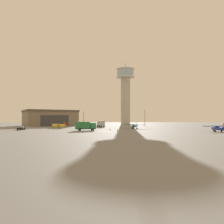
# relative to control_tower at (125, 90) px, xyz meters

# --- Properties ---
(ground_plane) EXTENTS (400.00, 400.00, 0.00)m
(ground_plane) POSITION_rel_control_tower_xyz_m (-10.90, -79.54, -23.51)
(ground_plane) COLOR slate
(control_tower) EXTENTS (12.35, 12.35, 42.43)m
(control_tower) POSITION_rel_control_tower_xyz_m (0.00, 0.00, 0.00)
(control_tower) COLOR #B2AD9E
(control_tower) RESTS_ON ground_plane
(hangar) EXTENTS (36.23, 34.53, 9.07)m
(hangar) POSITION_rel_control_tower_xyz_m (-45.58, -21.30, -18.95)
(hangar) COLOR #7A6B56
(hangar) RESTS_ON ground_plane
(airplane_blue) EXTENTS (9.23, 7.24, 2.71)m
(airplane_blue) POSITION_rel_control_tower_xyz_m (24.69, -81.21, -22.24)
(airplane_blue) COLOR #2847A8
(airplane_blue) RESTS_ON ground_plane
(airplane_yellow) EXTENTS (7.14, 7.50, 2.66)m
(airplane_yellow) POSITION_rel_control_tower_xyz_m (-30.96, -56.95, -22.27)
(airplane_yellow) COLOR gold
(airplane_yellow) RESTS_ON ground_plane
(airplane_teal) EXTENTS (9.04, 7.10, 2.69)m
(airplane_teal) POSITION_rel_control_tower_xyz_m (0.95, -59.69, -22.25)
(airplane_teal) COLOR teal
(airplane_teal) RESTS_ON ground_plane
(truck_box_green) EXTENTS (7.22, 4.69, 3.05)m
(truck_box_green) POSITION_rel_control_tower_xyz_m (-17.25, -74.39, -21.80)
(truck_box_green) COLOR #38383D
(truck_box_green) RESTS_ON ground_plane
(truck_box_silver) EXTENTS (4.41, 7.31, 3.17)m
(truck_box_silver) POSITION_rel_control_tower_xyz_m (-13.95, -42.99, -21.77)
(truck_box_silver) COLOR #38383D
(truck_box_silver) RESTS_ON ground_plane
(car_black) EXTENTS (2.54, 4.32, 1.37)m
(car_black) POSITION_rel_control_tower_xyz_m (-41.08, -70.13, -22.77)
(car_black) COLOR black
(car_black) RESTS_ON ground_plane
(light_post_west) EXTENTS (0.44, 0.44, 8.18)m
(light_post_west) POSITION_rel_control_tower_xyz_m (-23.56, -35.02, -18.60)
(light_post_west) COLOR #38383D
(light_post_west) RESTS_ON ground_plane
(light_post_east) EXTENTS (0.44, 0.44, 9.00)m
(light_post_east) POSITION_rel_control_tower_xyz_m (8.30, -36.17, -18.17)
(light_post_east) COLOR #38383D
(light_post_east) RESTS_ON ground_plane
(traffic_cone_near_left) EXTENTS (0.36, 0.36, 0.68)m
(traffic_cone_near_left) POSITION_rel_control_tower_xyz_m (-8.76, -69.77, -23.17)
(traffic_cone_near_left) COLOR black
(traffic_cone_near_left) RESTS_ON ground_plane
(traffic_cone_near_right) EXTENTS (0.36, 0.36, 0.74)m
(traffic_cone_near_right) POSITION_rel_control_tower_xyz_m (-6.21, -76.88, -23.14)
(traffic_cone_near_right) COLOR black
(traffic_cone_near_right) RESTS_ON ground_plane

